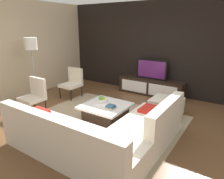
{
  "coord_description": "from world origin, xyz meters",
  "views": [
    {
      "loc": [
        2.41,
        -3.41,
        2.09
      ],
      "look_at": [
        -0.25,
        0.59,
        0.58
      ],
      "focal_mm": 33.01,
      "sensor_mm": 36.0,
      "label": 1
    }
  ],
  "objects_px": {
    "television": "(152,69)",
    "book_stack": "(111,107)",
    "media_console": "(151,87)",
    "ottoman": "(166,107)",
    "accent_chair_far": "(73,81)",
    "floor_lamp": "(31,47)",
    "fruit_bowl": "(102,100)",
    "coffee_table": "(106,112)",
    "sectional_couch": "(102,135)",
    "accent_chair_near": "(35,94)"
  },
  "relations": [
    {
      "from": "television",
      "to": "book_stack",
      "type": "bearing_deg",
      "value": -87.13
    },
    {
      "from": "media_console",
      "to": "book_stack",
      "type": "bearing_deg",
      "value": -87.12
    },
    {
      "from": "ottoman",
      "to": "accent_chair_far",
      "type": "distance_m",
      "value": 2.84
    },
    {
      "from": "floor_lamp",
      "to": "fruit_bowl",
      "type": "bearing_deg",
      "value": 2.62
    },
    {
      "from": "media_console",
      "to": "coffee_table",
      "type": "bearing_deg",
      "value": -92.49
    },
    {
      "from": "media_console",
      "to": "accent_chair_far",
      "type": "distance_m",
      "value": 2.41
    },
    {
      "from": "sectional_couch",
      "to": "accent_chair_near",
      "type": "bearing_deg",
      "value": 169.96
    },
    {
      "from": "coffee_table",
      "to": "ottoman",
      "type": "relative_size",
      "value": 1.41
    },
    {
      "from": "accent_chair_far",
      "to": "media_console",
      "type": "bearing_deg",
      "value": 43.21
    },
    {
      "from": "coffee_table",
      "to": "fruit_bowl",
      "type": "height_order",
      "value": "fruit_bowl"
    },
    {
      "from": "fruit_bowl",
      "to": "book_stack",
      "type": "height_order",
      "value": "fruit_bowl"
    },
    {
      "from": "television",
      "to": "accent_chair_far",
      "type": "distance_m",
      "value": 2.42
    },
    {
      "from": "floor_lamp",
      "to": "fruit_bowl",
      "type": "xyz_separation_m",
      "value": [
        2.29,
        0.1,
        -1.08
      ]
    },
    {
      "from": "fruit_bowl",
      "to": "accent_chair_far",
      "type": "relative_size",
      "value": 0.32
    },
    {
      "from": "television",
      "to": "coffee_table",
      "type": "distance_m",
      "value": 2.38
    },
    {
      "from": "sectional_couch",
      "to": "floor_lamp",
      "type": "relative_size",
      "value": 1.42
    },
    {
      "from": "media_console",
      "to": "coffee_table",
      "type": "xyz_separation_m",
      "value": [
        -0.1,
        -2.3,
        -0.05
      ]
    },
    {
      "from": "accent_chair_near",
      "to": "fruit_bowl",
      "type": "distance_m",
      "value": 1.68
    },
    {
      "from": "media_console",
      "to": "accent_chair_near",
      "type": "height_order",
      "value": "accent_chair_near"
    },
    {
      "from": "book_stack",
      "to": "television",
      "type": "bearing_deg",
      "value": 92.87
    },
    {
      "from": "media_console",
      "to": "ottoman",
      "type": "relative_size",
      "value": 2.9
    },
    {
      "from": "book_stack",
      "to": "coffee_table",
      "type": "bearing_deg",
      "value": 151.78
    },
    {
      "from": "television",
      "to": "accent_chair_far",
      "type": "bearing_deg",
      "value": -141.5
    },
    {
      "from": "television",
      "to": "accent_chair_far",
      "type": "xyz_separation_m",
      "value": [
        -1.88,
        -1.49,
        -0.32
      ]
    },
    {
      "from": "sectional_couch",
      "to": "floor_lamp",
      "type": "xyz_separation_m",
      "value": [
        -3.09,
        0.99,
        1.23
      ]
    },
    {
      "from": "floor_lamp",
      "to": "media_console",
      "type": "bearing_deg",
      "value": 41.89
    },
    {
      "from": "sectional_couch",
      "to": "book_stack",
      "type": "distance_m",
      "value": 0.98
    },
    {
      "from": "floor_lamp",
      "to": "book_stack",
      "type": "distance_m",
      "value": 2.9
    },
    {
      "from": "coffee_table",
      "to": "fruit_bowl",
      "type": "relative_size",
      "value": 3.52
    },
    {
      "from": "television",
      "to": "sectional_couch",
      "type": "distance_m",
      "value": 3.38
    },
    {
      "from": "ottoman",
      "to": "sectional_couch",
      "type": "bearing_deg",
      "value": -101.23
    },
    {
      "from": "coffee_table",
      "to": "fruit_bowl",
      "type": "bearing_deg",
      "value": 151.04
    },
    {
      "from": "coffee_table",
      "to": "floor_lamp",
      "type": "height_order",
      "value": "floor_lamp"
    },
    {
      "from": "media_console",
      "to": "book_stack",
      "type": "xyz_separation_m",
      "value": [
        0.12,
        -2.42,
        0.17
      ]
    },
    {
      "from": "coffee_table",
      "to": "floor_lamp",
      "type": "xyz_separation_m",
      "value": [
        -2.47,
        -0.01,
        1.31
      ]
    },
    {
      "from": "media_console",
      "to": "coffee_table",
      "type": "relative_size",
      "value": 2.06
    },
    {
      "from": "sectional_couch",
      "to": "ottoman",
      "type": "relative_size",
      "value": 3.6
    },
    {
      "from": "accent_chair_near",
      "to": "book_stack",
      "type": "xyz_separation_m",
      "value": [
        1.93,
        0.47,
        -0.07
      ]
    },
    {
      "from": "sectional_couch",
      "to": "coffee_table",
      "type": "bearing_deg",
      "value": 121.97
    },
    {
      "from": "media_console",
      "to": "fruit_bowl",
      "type": "distance_m",
      "value": 2.22
    },
    {
      "from": "media_console",
      "to": "television",
      "type": "height_order",
      "value": "television"
    },
    {
      "from": "accent_chair_near",
      "to": "sectional_couch",
      "type": "bearing_deg",
      "value": 0.84
    },
    {
      "from": "accent_chair_near",
      "to": "ottoman",
      "type": "distance_m",
      "value": 3.23
    },
    {
      "from": "floor_lamp",
      "to": "television",
      "type": "bearing_deg",
      "value": 41.9
    },
    {
      "from": "floor_lamp",
      "to": "ottoman",
      "type": "relative_size",
      "value": 2.53
    },
    {
      "from": "media_console",
      "to": "coffee_table",
      "type": "height_order",
      "value": "media_console"
    },
    {
      "from": "coffee_table",
      "to": "ottoman",
      "type": "distance_m",
      "value": 1.5
    },
    {
      "from": "coffee_table",
      "to": "sectional_couch",
      "type": "bearing_deg",
      "value": -58.03
    },
    {
      "from": "sectional_couch",
      "to": "accent_chair_far",
      "type": "height_order",
      "value": "accent_chair_far"
    },
    {
      "from": "accent_chair_far",
      "to": "book_stack",
      "type": "bearing_deg",
      "value": -20.03
    }
  ]
}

